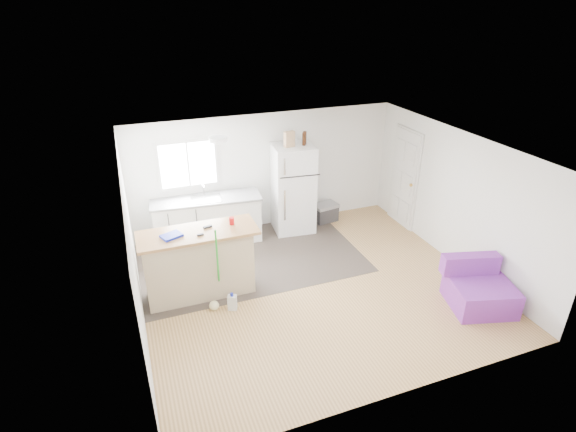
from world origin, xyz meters
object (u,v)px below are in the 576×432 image
(peninsula, at_px, (199,263))
(refrigerator, at_px, (293,188))
(cooler, at_px, (325,212))
(cleaner_jug, at_px, (232,302))
(bottle_left, at_px, (304,139))
(kitchen_cabinets, at_px, (208,220))
(bottle_right, at_px, (305,138))
(mop, at_px, (215,295))
(purple_seat, at_px, (478,290))
(cardboard_box, at_px, (289,139))
(red_cup, at_px, (232,221))
(blue_tray, at_px, (171,236))

(peninsula, height_order, refrigerator, refrigerator)
(cooler, distance_m, cleaner_jug, 3.55)
(cooler, xyz_separation_m, bottle_left, (-0.60, -0.15, 1.74))
(kitchen_cabinets, distance_m, bottle_right, 2.50)
(kitchen_cabinets, bearing_deg, refrigerator, 3.53)
(mop, xyz_separation_m, bottle_left, (2.32, 2.04, 1.71))
(cooler, distance_m, mop, 3.65)
(kitchen_cabinets, bearing_deg, purple_seat, -39.14)
(cardboard_box, bearing_deg, cooler, 8.85)
(refrigerator, height_order, cleaner_jug, refrigerator)
(red_cup, bearing_deg, peninsula, -174.63)
(cooler, distance_m, blue_tray, 3.96)
(cleaner_jug, bearing_deg, bottle_left, 69.42)
(peninsula, distance_m, bottle_right, 3.29)
(refrigerator, relative_size, purple_seat, 1.63)
(refrigerator, relative_size, cardboard_box, 6.06)
(kitchen_cabinets, xyz_separation_m, bottle_left, (1.97, -0.14, 1.47))
(blue_tray, bearing_deg, cooler, 27.01)
(kitchen_cabinets, height_order, cardboard_box, cardboard_box)
(peninsula, xyz_separation_m, cardboard_box, (2.15, 1.57, 1.39))
(refrigerator, xyz_separation_m, red_cup, (-1.66, -1.57, 0.29))
(red_cup, distance_m, bottle_right, 2.59)
(kitchen_cabinets, relative_size, bottle_right, 8.63)
(cooler, relative_size, blue_tray, 1.89)
(refrigerator, xyz_separation_m, bottle_left, (0.20, -0.07, 1.03))
(peninsula, xyz_separation_m, mop, (0.13, -0.48, -0.35))
(red_cup, height_order, bottle_left, bottle_left)
(cooler, bearing_deg, purple_seat, -83.65)
(cooler, distance_m, bottle_right, 1.83)
(blue_tray, bearing_deg, refrigerator, 32.28)
(kitchen_cabinets, height_order, bottle_right, bottle_right)
(red_cup, xyz_separation_m, blue_tray, (-0.96, -0.09, -0.04))
(refrigerator, relative_size, cleaner_jug, 5.97)
(purple_seat, height_order, cleaner_jug, purple_seat)
(blue_tray, height_order, bottle_right, bottle_right)
(purple_seat, height_order, red_cup, red_cup)
(red_cup, relative_size, blue_tray, 0.40)
(peninsula, bearing_deg, bottle_right, 33.55)
(kitchen_cabinets, distance_m, cardboard_box, 2.24)
(cooler, relative_size, purple_seat, 0.51)
(red_cup, bearing_deg, cardboard_box, 44.19)
(blue_tray, distance_m, cardboard_box, 3.10)
(cleaner_jug, bearing_deg, refrigerator, 73.13)
(peninsula, distance_m, cooler, 3.52)
(cooler, height_order, bottle_left, bottle_left)
(purple_seat, bearing_deg, kitchen_cabinets, 150.83)
(peninsula, relative_size, red_cup, 15.49)
(blue_tray, bearing_deg, bottle_right, 30.20)
(cleaner_jug, xyz_separation_m, red_cup, (0.22, 0.67, 1.07))
(purple_seat, bearing_deg, bottle_left, 130.71)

